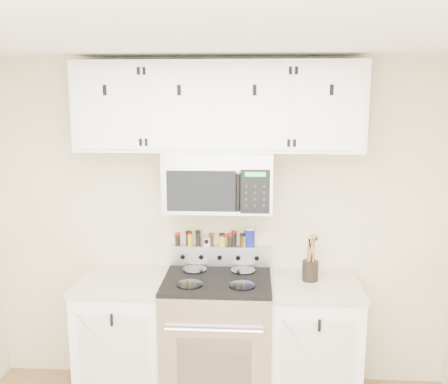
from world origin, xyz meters
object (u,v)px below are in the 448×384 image
at_px(range, 218,338).
at_px(microwave, 219,181).
at_px(salt_canister, 249,237).
at_px(utensil_crock, 310,269).

relative_size(range, microwave, 1.45).
height_order(range, salt_canister, salt_canister).
height_order(range, microwave, microwave).
bearing_deg(utensil_crock, range, -174.06).
distance_m(range, utensil_crock, 0.84).
distance_m(utensil_crock, salt_canister, 0.52).
bearing_deg(microwave, range, -90.23).
bearing_deg(range, salt_canister, 51.59).
relative_size(range, utensil_crock, 3.28).
bearing_deg(utensil_crock, microwave, 175.01).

